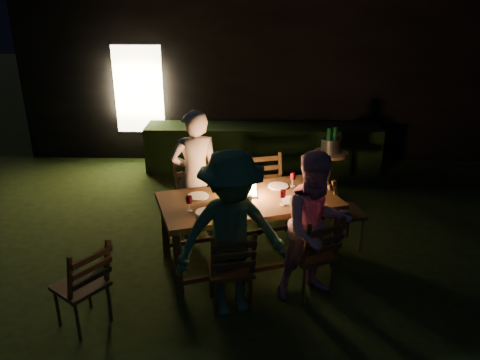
{
  "coord_description": "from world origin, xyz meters",
  "views": [
    {
      "loc": [
        -0.7,
        -4.4,
        3.07
      ],
      "look_at": [
        -0.83,
        0.75,
        0.97
      ],
      "focal_mm": 35.0,
      "sensor_mm": 36.0,
      "label": 1
    }
  ],
  "objects_px": {
    "chair_near_left": "(230,282)",
    "person_opp_right": "(316,227)",
    "person_house_side": "(195,176)",
    "bottle_bucket_b": "(334,142)",
    "ice_bucket": "(331,146)",
    "chair_far_right": "(269,206)",
    "side_table": "(330,158)",
    "bottle_table": "(228,190)",
    "bottle_bucket_a": "(328,143)",
    "chair_far_left": "(197,215)",
    "chair_near_right": "(311,267)",
    "chair_end": "(340,224)",
    "person_opp_left": "(232,235)",
    "chair_spare": "(84,299)",
    "dining_table": "(249,205)",
    "lantern": "(252,184)"
  },
  "relations": [
    {
      "from": "ice_bucket",
      "to": "chair_near_left",
      "type": "bearing_deg",
      "value": -116.44
    },
    {
      "from": "chair_end",
      "to": "bottle_bucket_a",
      "type": "bearing_deg",
      "value": 165.11
    },
    {
      "from": "person_house_side",
      "to": "ice_bucket",
      "type": "bearing_deg",
      "value": -163.79
    },
    {
      "from": "chair_far_right",
      "to": "bottle_bucket_b",
      "type": "height_order",
      "value": "bottle_bucket_b"
    },
    {
      "from": "ice_bucket",
      "to": "bottle_bucket_a",
      "type": "distance_m",
      "value": 0.08
    },
    {
      "from": "person_house_side",
      "to": "bottle_bucket_b",
      "type": "relative_size",
      "value": 5.39
    },
    {
      "from": "person_house_side",
      "to": "person_opp_left",
      "type": "relative_size",
      "value": 1.0
    },
    {
      "from": "chair_near_right",
      "to": "person_house_side",
      "type": "relative_size",
      "value": 0.58
    },
    {
      "from": "dining_table",
      "to": "chair_spare",
      "type": "xyz_separation_m",
      "value": [
        -1.59,
        -1.19,
        -0.46
      ]
    },
    {
      "from": "chair_far_right",
      "to": "bottle_table",
      "type": "height_order",
      "value": "bottle_table"
    },
    {
      "from": "person_opp_right",
      "to": "bottle_bucket_b",
      "type": "xyz_separation_m",
      "value": [
        0.61,
        2.66,
        0.08
      ]
    },
    {
      "from": "chair_end",
      "to": "person_opp_right",
      "type": "xyz_separation_m",
      "value": [
        -0.47,
        -1.03,
        0.49
      ]
    },
    {
      "from": "chair_end",
      "to": "lantern",
      "type": "xyz_separation_m",
      "value": [
        -1.13,
        -0.34,
        0.68
      ]
    },
    {
      "from": "bottle_bucket_a",
      "to": "person_opp_left",
      "type": "bearing_deg",
      "value": -115.29
    },
    {
      "from": "chair_far_right",
      "to": "bottle_bucket_a",
      "type": "distance_m",
      "value": 1.51
    },
    {
      "from": "chair_end",
      "to": "side_table",
      "type": "distance_m",
      "value": 1.63
    },
    {
      "from": "dining_table",
      "to": "bottle_bucket_a",
      "type": "xyz_separation_m",
      "value": [
        1.2,
        1.95,
        0.13
      ]
    },
    {
      "from": "chair_far_right",
      "to": "side_table",
      "type": "relative_size",
      "value": 1.41
    },
    {
      "from": "side_table",
      "to": "bottle_bucket_a",
      "type": "height_order",
      "value": "bottle_bucket_a"
    },
    {
      "from": "lantern",
      "to": "bottle_bucket_b",
      "type": "height_order",
      "value": "lantern"
    },
    {
      "from": "person_opp_left",
      "to": "bottle_table",
      "type": "height_order",
      "value": "person_opp_left"
    },
    {
      "from": "ice_bucket",
      "to": "bottle_bucket_b",
      "type": "distance_m",
      "value": 0.08
    },
    {
      "from": "chair_far_left",
      "to": "side_table",
      "type": "height_order",
      "value": "chair_far_left"
    },
    {
      "from": "chair_far_left",
      "to": "ice_bucket",
      "type": "bearing_deg",
      "value": -166.55
    },
    {
      "from": "person_house_side",
      "to": "person_opp_left",
      "type": "distance_m",
      "value": 1.64
    },
    {
      "from": "chair_far_right",
      "to": "person_opp_right",
      "type": "relative_size",
      "value": 0.64
    },
    {
      "from": "side_table",
      "to": "bottle_bucket_b",
      "type": "xyz_separation_m",
      "value": [
        0.05,
        0.04,
        0.25
      ]
    },
    {
      "from": "person_opp_right",
      "to": "lantern",
      "type": "height_order",
      "value": "person_opp_right"
    },
    {
      "from": "dining_table",
      "to": "chair_far_left",
      "type": "height_order",
      "value": "chair_far_left"
    },
    {
      "from": "chair_spare",
      "to": "person_opp_right",
      "type": "relative_size",
      "value": 0.6
    },
    {
      "from": "person_house_side",
      "to": "lantern",
      "type": "height_order",
      "value": "person_house_side"
    },
    {
      "from": "chair_near_left",
      "to": "person_opp_right",
      "type": "relative_size",
      "value": 0.61
    },
    {
      "from": "chair_end",
      "to": "bottle_bucket_b",
      "type": "bearing_deg",
      "value": 161.67
    },
    {
      "from": "chair_near_left",
      "to": "bottle_bucket_b",
      "type": "bearing_deg",
      "value": 50.58
    },
    {
      "from": "chair_near_right",
      "to": "person_opp_left",
      "type": "distance_m",
      "value": 1.07
    },
    {
      "from": "chair_near_right",
      "to": "chair_end",
      "type": "height_order",
      "value": "chair_end"
    },
    {
      "from": "chair_far_left",
      "to": "chair_end",
      "type": "distance_m",
      "value": 1.85
    },
    {
      "from": "chair_far_right",
      "to": "chair_spare",
      "type": "relative_size",
      "value": 1.06
    },
    {
      "from": "bottle_table",
      "to": "bottle_bucket_b",
      "type": "xyz_separation_m",
      "value": [
        1.53,
        2.11,
        -0.09
      ]
    },
    {
      "from": "chair_near_right",
      "to": "lantern",
      "type": "bearing_deg",
      "value": 108.53
    },
    {
      "from": "dining_table",
      "to": "bottle_bucket_b",
      "type": "relative_size",
      "value": 7.0
    },
    {
      "from": "side_table",
      "to": "bottle_table",
      "type": "bearing_deg",
      "value": -125.6
    },
    {
      "from": "chair_end",
      "to": "bottle_bucket_a",
      "type": "xyz_separation_m",
      "value": [
        0.04,
        1.55,
        0.57
      ]
    },
    {
      "from": "dining_table",
      "to": "ice_bucket",
      "type": "height_order",
      "value": "ice_bucket"
    },
    {
      "from": "chair_far_left",
      "to": "side_table",
      "type": "distance_m",
      "value": 2.4
    },
    {
      "from": "chair_near_left",
      "to": "bottle_table",
      "type": "relative_size",
      "value": 3.53
    },
    {
      "from": "chair_spare",
      "to": "chair_near_right",
      "type": "bearing_deg",
      "value": -38.06
    },
    {
      "from": "chair_far_right",
      "to": "chair_spare",
      "type": "xyz_separation_m",
      "value": [
        -1.86,
        -2.1,
        -0.02
      ]
    },
    {
      "from": "chair_far_right",
      "to": "ice_bucket",
      "type": "xyz_separation_m",
      "value": [
        0.97,
        1.08,
        0.53
      ]
    },
    {
      "from": "chair_near_left",
      "to": "person_opp_right",
      "type": "distance_m",
      "value": 1.04
    }
  ]
}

